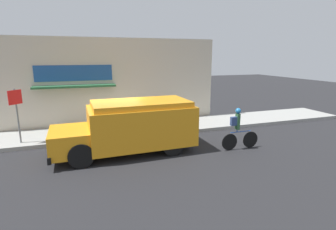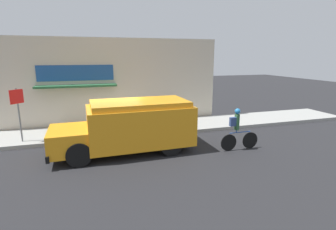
# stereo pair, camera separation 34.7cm
# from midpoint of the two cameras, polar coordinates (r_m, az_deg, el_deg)

# --- Properties ---
(ground_plane) EXTENTS (70.00, 70.00, 0.00)m
(ground_plane) POSITION_cam_midpoint_polar(r_m,az_deg,el_deg) (12.51, -12.46, -5.58)
(ground_plane) COLOR #232326
(sidewalk) EXTENTS (28.00, 2.71, 0.18)m
(sidewalk) POSITION_cam_midpoint_polar(r_m,az_deg,el_deg) (13.78, -13.15, -3.53)
(sidewalk) COLOR #999993
(sidewalk) RESTS_ON ground_plane
(storefront) EXTENTS (12.91, 0.93, 4.83)m
(storefront) POSITION_cam_midpoint_polar(r_m,az_deg,el_deg) (14.83, -14.47, 6.75)
(storefront) COLOR beige
(storefront) RESTS_ON ground_plane
(school_bus) EXTENTS (5.65, 2.72, 2.10)m
(school_bus) POSITION_cam_midpoint_polar(r_m,az_deg,el_deg) (10.75, -8.83, -2.35)
(school_bus) COLOR orange
(school_bus) RESTS_ON ground_plane
(cyclist) EXTENTS (1.74, 0.23, 1.78)m
(cyclist) POSITION_cam_midpoint_polar(r_m,az_deg,el_deg) (11.31, 14.22, -3.10)
(cyclist) COLOR black
(cyclist) RESTS_ON ground_plane
(stop_sign_post) EXTENTS (0.45, 0.45, 2.36)m
(stop_sign_post) POSITION_cam_midpoint_polar(r_m,az_deg,el_deg) (12.86, -30.79, 1.47)
(stop_sign_post) COLOR slate
(stop_sign_post) RESTS_ON sidewalk
(trash_bin) EXTENTS (0.56, 0.56, 0.77)m
(trash_bin) POSITION_cam_midpoint_polar(r_m,az_deg,el_deg) (14.67, -2.87, -0.29)
(trash_bin) COLOR #38383D
(trash_bin) RESTS_ON sidewalk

